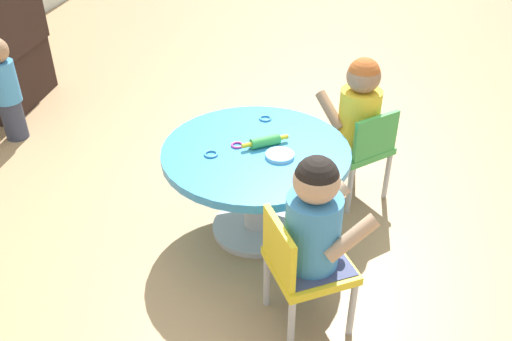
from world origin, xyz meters
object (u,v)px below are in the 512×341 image
object	(u,v)px
craft_table	(256,170)
toddler_standing	(5,86)
rolling_pin	(265,141)
craft_scissors	(326,171)
child_chair_left	(302,266)
seated_child_right	(359,106)
child_chair_right	(360,148)
seated_child_left	(315,217)

from	to	relation	value
craft_table	toddler_standing	distance (m)	1.82
toddler_standing	rolling_pin	size ratio (longest dim) A/B	3.34
rolling_pin	craft_scissors	distance (m)	0.34
child_chair_left	seated_child_right	xyz separation A→B (m)	(0.97, -0.15, 0.23)
child_chair_right	seated_child_right	size ratio (longest dim) A/B	1.05
child_chair_right	toddler_standing	world-z (taller)	toddler_standing
child_chair_left	craft_table	bearing A→B (deg)	28.76
craft_table	seated_child_left	size ratio (longest dim) A/B	1.72
craft_table	seated_child_right	world-z (taller)	seated_child_right
rolling_pin	craft_scissors	size ratio (longest dim) A/B	1.43
child_chair_left	seated_child_left	distance (m)	0.23
child_chair_right	rolling_pin	xyz separation A→B (m)	(-0.37, 0.44, 0.20)
child_chair_left	toddler_standing	distance (m)	2.32
seated_child_left	rolling_pin	distance (m)	0.63
craft_scissors	seated_child_left	bearing A→B (deg)	179.75
craft_table	rolling_pin	bearing A→B (deg)	-45.80
child_chair_left	child_chair_right	distance (m)	0.96
child_chair_right	toddler_standing	size ratio (longest dim) A/B	0.80
seated_child_left	seated_child_right	xyz separation A→B (m)	(0.95, -0.11, 0.00)
seated_child_left	seated_child_right	world-z (taller)	same
child_chair_left	toddler_standing	world-z (taller)	toddler_standing
child_chair_left	child_chair_right	world-z (taller)	same
child_chair_left	seated_child_left	bearing A→B (deg)	-58.02
child_chair_left	child_chair_right	size ratio (longest dim) A/B	1.00
craft_scissors	rolling_pin	bearing A→B (deg)	61.89
craft_table	child_chair_left	size ratio (longest dim) A/B	1.63
child_chair_right	craft_scissors	xyz separation A→B (m)	(-0.52, 0.14, 0.18)
child_chair_left	rolling_pin	bearing A→B (deg)	24.34
child_chair_left	rolling_pin	size ratio (longest dim) A/B	2.67
child_chair_right	seated_child_right	xyz separation A→B (m)	(0.03, 0.03, 0.23)
seated_child_left	seated_child_right	distance (m)	0.96
child_chair_right	seated_child_right	bearing A→B (deg)	43.58
craft_scissors	craft_table	bearing A→B (deg)	69.71
seated_child_left	child_chair_right	xyz separation A→B (m)	(0.92, -0.14, -0.23)
child_chair_left	rolling_pin	distance (m)	0.66
seated_child_left	child_chair_right	distance (m)	0.96
seated_child_left	seated_child_right	size ratio (longest dim) A/B	1.00
seated_child_right	craft_scissors	distance (m)	0.57
child_chair_left	craft_scissors	size ratio (longest dim) A/B	3.82
seated_child_left	child_chair_left	bearing A→B (deg)	121.98
seated_child_left	craft_scissors	distance (m)	0.40
craft_table	child_chair_right	world-z (taller)	child_chair_right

